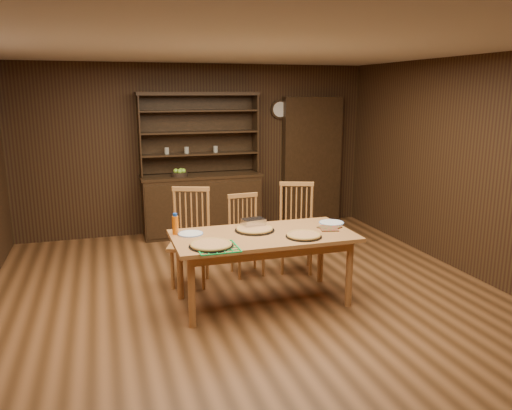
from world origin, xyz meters
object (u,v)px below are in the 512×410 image
object	(u,v)px
china_hutch	(202,196)
dining_table	(263,242)
chair_right	(296,224)
juice_bottle	(175,225)
chair_center	(245,232)
chair_left	(191,233)

from	to	relation	value
china_hutch	dining_table	distance (m)	2.78
dining_table	chair_right	size ratio (longest dim) A/B	1.71
chair_right	juice_bottle	distance (m)	1.71
chair_center	chair_left	bearing A→B (deg)	-174.91
chair_right	juice_bottle	world-z (taller)	chair_right
chair_left	chair_right	size ratio (longest dim) A/B	1.02
chair_left	chair_right	world-z (taller)	chair_left
china_hutch	juice_bottle	distance (m)	2.64
chair_center	juice_bottle	xyz separation A→B (m)	(-0.94, -0.66, 0.34)
dining_table	chair_right	world-z (taller)	chair_right
china_hutch	juice_bottle	world-z (taller)	china_hutch
dining_table	chair_right	bearing A→B (deg)	50.42
china_hutch	chair_right	bearing A→B (deg)	-66.89
chair_center	chair_right	world-z (taller)	chair_right
chair_right	china_hutch	bearing A→B (deg)	133.02
china_hutch	dining_table	world-z (taller)	china_hutch
china_hutch	chair_left	world-z (taller)	china_hutch
chair_left	chair_center	xyz separation A→B (m)	(0.69, 0.11, -0.08)
china_hutch	chair_left	size ratio (longest dim) A/B	1.96
juice_bottle	china_hutch	bearing A→B (deg)	73.08
chair_right	chair_left	bearing A→B (deg)	-157.85
dining_table	chair_left	distance (m)	1.02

